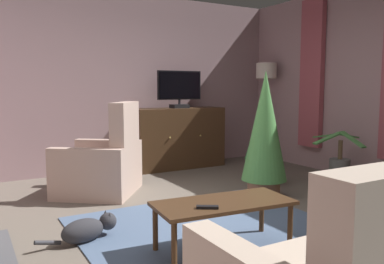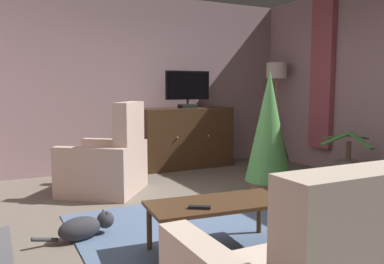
% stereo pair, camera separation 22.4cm
% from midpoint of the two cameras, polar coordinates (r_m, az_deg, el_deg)
% --- Properties ---
extents(ground_plane, '(6.24, 6.16, 0.04)m').
position_cam_midpoint_polar(ground_plane, '(4.21, 1.52, -12.36)').
color(ground_plane, '#665B51').
extents(wall_back, '(6.24, 0.10, 2.83)m').
position_cam_midpoint_polar(wall_back, '(6.57, -11.45, 6.94)').
color(wall_back, gray).
rests_on(wall_back, ground_plane).
extents(curtain_panel_far, '(0.10, 0.44, 2.37)m').
position_cam_midpoint_polar(curtain_panel_far, '(6.78, 15.87, 7.99)').
color(curtain_panel_far, '#A34C56').
extents(rug_central, '(2.34, 1.61, 0.01)m').
position_cam_midpoint_polar(rug_central, '(4.04, -0.92, -12.80)').
color(rug_central, slate).
rests_on(rug_central, ground_plane).
extents(tv_cabinet, '(1.55, 0.52, 1.00)m').
position_cam_midpoint_polar(tv_cabinet, '(6.65, -2.96, -1.04)').
color(tv_cabinet, black).
rests_on(tv_cabinet, ground_plane).
extents(television, '(0.78, 0.20, 0.61)m').
position_cam_midpoint_polar(television, '(6.55, -2.79, 6.27)').
color(television, black).
rests_on(television, tv_cabinet).
extents(coffee_table, '(1.17, 0.61, 0.41)m').
position_cam_midpoint_polar(coffee_table, '(3.30, 2.55, -10.64)').
color(coffee_table, '#422B19').
rests_on(coffee_table, ground_plane).
extents(tv_remote, '(0.17, 0.13, 0.02)m').
position_cam_midpoint_polar(tv_remote, '(3.10, 0.12, -10.71)').
color(tv_remote, black).
rests_on(tv_remote, coffee_table).
extents(armchair_facing_sofa, '(1.28, 1.28, 1.16)m').
position_cam_midpoint_polar(armchair_facing_sofa, '(5.18, -13.87, -4.78)').
color(armchair_facing_sofa, '#BC9E8E').
rests_on(armchair_facing_sofa, ground_plane).
extents(potted_plant_small_fern_corner, '(0.52, 0.52, 1.19)m').
position_cam_midpoint_polar(potted_plant_small_fern_corner, '(5.54, 9.13, -0.60)').
color(potted_plant_small_fern_corner, beige).
rests_on(potted_plant_small_fern_corner, ground_plane).
extents(potted_plant_on_hearth_side, '(0.55, 0.55, 1.54)m').
position_cam_midpoint_polar(potted_plant_on_hearth_side, '(4.88, 9.08, 0.24)').
color(potted_plant_on_hearth_side, '#99664C').
rests_on(potted_plant_on_hearth_side, ground_plane).
extents(potted_plant_tall_palm_by_window, '(0.89, 0.91, 0.75)m').
position_cam_midpoint_polar(potted_plant_tall_palm_by_window, '(5.80, 19.29, -4.90)').
color(potted_plant_tall_palm_by_window, slate).
rests_on(potted_plant_tall_palm_by_window, ground_plane).
extents(cat, '(0.72, 0.28, 0.23)m').
position_cam_midpoint_polar(cat, '(3.70, -16.50, -13.19)').
color(cat, '#2D2D33').
rests_on(cat, ground_plane).
extents(floor_lamp, '(0.36, 0.36, 1.77)m').
position_cam_midpoint_polar(floor_lamp, '(7.23, 9.69, 7.11)').
color(floor_lamp, '#4C4233').
rests_on(floor_lamp, ground_plane).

